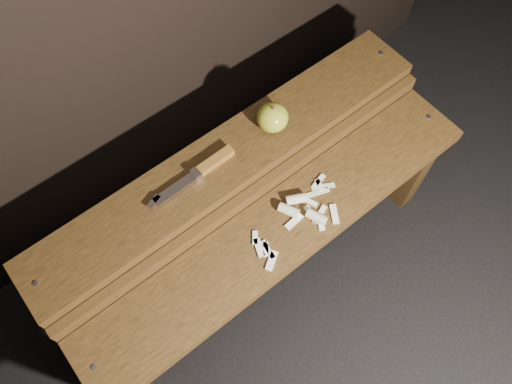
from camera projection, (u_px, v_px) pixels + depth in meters
ground at (267, 266)px, 1.69m from camera, size 60.00×60.00×0.00m
bench_front_tier at (284, 239)px, 1.35m from camera, size 1.20×0.20×0.42m
bench_rear_tier at (232, 172)px, 1.38m from camera, size 1.20×0.21×0.50m
apple at (273, 118)px, 1.31m from camera, size 0.08×0.08×0.09m
knife at (205, 168)px, 1.28m from camera, size 0.26×0.03×0.02m
apple_scraps at (300, 213)px, 1.31m from camera, size 0.30×0.14×0.03m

